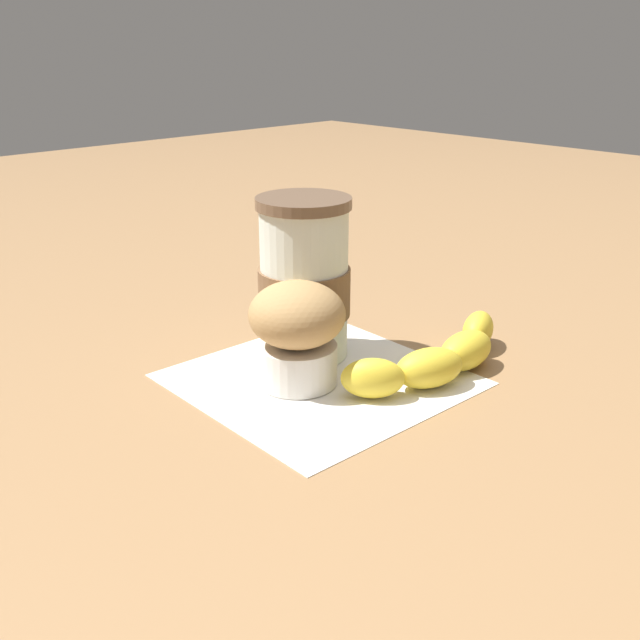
# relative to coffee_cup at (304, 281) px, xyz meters

# --- Properties ---
(ground_plane) EXTENTS (3.00, 3.00, 0.00)m
(ground_plane) POSITION_rel_coffee_cup_xyz_m (0.05, -0.03, -0.08)
(ground_plane) COLOR #936D47
(paper_napkin) EXTENTS (0.24, 0.24, 0.00)m
(paper_napkin) POSITION_rel_coffee_cup_xyz_m (0.05, -0.03, -0.08)
(paper_napkin) COLOR white
(paper_napkin) RESTS_ON ground_plane
(coffee_cup) EXTENTS (0.09, 0.09, 0.15)m
(coffee_cup) POSITION_rel_coffee_cup_xyz_m (0.00, 0.00, 0.00)
(coffee_cup) COLOR silver
(coffee_cup) RESTS_ON paper_napkin
(muffin) EXTENTS (0.08, 0.08, 0.09)m
(muffin) POSITION_rel_coffee_cup_xyz_m (0.04, -0.05, -0.02)
(muffin) COLOR white
(muffin) RESTS_ON paper_napkin
(banana) EXTENTS (0.08, 0.22, 0.04)m
(banana) POSITION_rel_coffee_cup_xyz_m (0.12, 0.06, -0.06)
(banana) COLOR yellow
(banana) RESTS_ON paper_napkin
(wooden_stirrer) EXTENTS (0.05, 0.10, 0.00)m
(wooden_stirrer) POSITION_rel_coffee_cup_xyz_m (-0.08, 0.06, -0.07)
(wooden_stirrer) COLOR tan
(wooden_stirrer) RESTS_ON ground_plane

